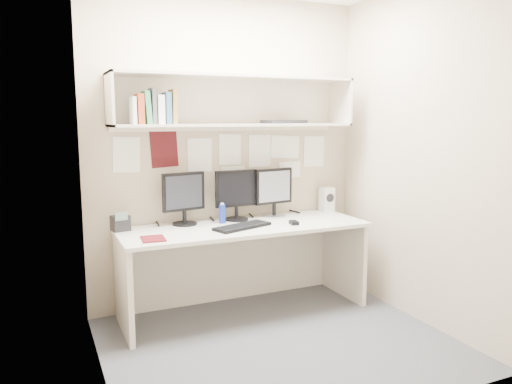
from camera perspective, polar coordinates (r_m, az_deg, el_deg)
name	(u,v)px	position (r m, az deg, el deg)	size (l,w,h in m)	color
floor	(279,343)	(3.71, 2.69, -16.87)	(2.40, 2.00, 0.01)	#434448
wall_back	(228,152)	(4.28, -3.27, 4.61)	(2.40, 0.02, 2.60)	tan
wall_front	(373,177)	(2.52, 13.23, 1.70)	(2.40, 0.02, 2.60)	tan
wall_left	(95,168)	(3.02, -17.94, 2.60)	(0.02, 2.00, 2.60)	tan
wall_right	(419,155)	(4.05, 18.18, 3.99)	(0.02, 2.00, 2.60)	tan
desk	(244,269)	(4.13, -1.40, -8.74)	(2.00, 0.70, 0.73)	beige
overhead_hutch	(233,101)	(4.14, -2.62, 10.31)	(2.00, 0.38, 0.40)	beige
pinned_papers	(228,158)	(4.27, -3.24, 3.94)	(1.92, 0.01, 0.48)	white
monitor_left	(184,196)	(4.05, -8.26, -0.45)	(0.36, 0.20, 0.42)	black
monitor_center	(236,193)	(4.20, -2.29, -0.06)	(0.36, 0.20, 0.42)	black
monitor_right	(274,190)	(4.34, 2.05, 0.21)	(0.36, 0.20, 0.42)	#A5A5AA
keyboard	(242,226)	(3.93, -1.57, -3.96)	(0.48, 0.17, 0.02)	black
mouse	(294,223)	(4.06, 4.35, -3.52)	(0.06, 0.10, 0.03)	black
speaker	(327,199)	(4.66, 8.09, -0.82)	(0.11, 0.12, 0.22)	silver
blue_bottle	(222,214)	(4.10, -3.87, -2.48)	(0.05, 0.05, 0.17)	navy
maroon_notebook	(153,239)	(3.64, -11.67, -5.26)	(0.16, 0.20, 0.01)	#550E15
desk_phone	(120,223)	(3.96, -15.23, -3.43)	(0.15, 0.14, 0.16)	black
book_stack	(154,108)	(3.84, -11.58, 9.35)	(0.33, 0.16, 0.26)	silver
hutch_tray	(284,122)	(4.28, 3.26, 8.03)	(0.41, 0.16, 0.03)	black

